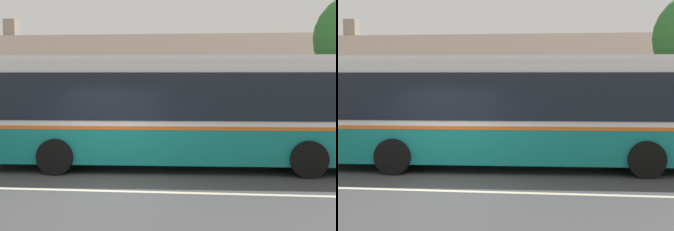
# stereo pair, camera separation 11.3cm
# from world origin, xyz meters

# --- Properties ---
(ground_plane) EXTENTS (300.00, 300.00, 0.00)m
(ground_plane) POSITION_xyz_m (0.00, 0.00, 0.00)
(ground_plane) COLOR #424244
(sidewalk_far) EXTENTS (60.00, 3.00, 0.15)m
(sidewalk_far) POSITION_xyz_m (0.00, 6.00, 0.07)
(sidewalk_far) COLOR #ADAAA3
(sidewalk_far) RESTS_ON ground
(lane_divider_stripe) EXTENTS (60.00, 0.16, 0.01)m
(lane_divider_stripe) POSITION_xyz_m (0.00, 0.00, 0.00)
(lane_divider_stripe) COLOR beige
(lane_divider_stripe) RESTS_ON ground
(community_building) EXTENTS (25.31, 10.04, 6.08)m
(community_building) POSITION_xyz_m (-2.22, 13.66, 1.77)
(community_building) COLOR tan
(community_building) RESTS_ON ground
(transit_bus) EXTENTS (11.88, 3.06, 3.27)m
(transit_bus) POSITION_xyz_m (1.53, 2.90, 1.75)
(transit_bus) COLOR #147F7A
(transit_bus) RESTS_ON ground
(bench_by_building) EXTENTS (1.88, 0.51, 0.94)m
(bench_by_building) POSITION_xyz_m (-5.54, 5.98, 0.58)
(bench_by_building) COLOR brown
(bench_by_building) RESTS_ON sidewalk_far
(bench_down_street) EXTENTS (1.88, 0.51, 0.94)m
(bench_down_street) POSITION_xyz_m (-1.73, 5.63, 0.58)
(bench_down_street) COLOR brown
(bench_down_street) RESTS_ON sidewalk_far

